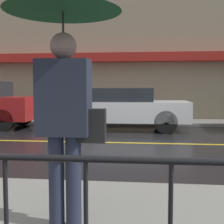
% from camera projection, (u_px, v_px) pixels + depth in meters
% --- Properties ---
extents(ground_plane, '(80.00, 80.00, 0.00)m').
position_uv_depth(ground_plane, '(134.00, 143.00, 7.78)').
color(ground_plane, black).
extents(sidewalk_far, '(28.00, 1.69, 0.10)m').
position_uv_depth(sidewalk_far, '(138.00, 122.00, 12.15)').
color(sidewalk_far, gray).
rests_on(sidewalk_far, ground_plane).
extents(lane_marking, '(25.20, 0.12, 0.01)m').
position_uv_depth(lane_marking, '(134.00, 143.00, 7.78)').
color(lane_marking, gold).
rests_on(lane_marking, ground_plane).
extents(building_storefront, '(28.00, 0.85, 5.91)m').
position_uv_depth(building_storefront, '(139.00, 50.00, 12.88)').
color(building_storefront, gray).
rests_on(building_storefront, ground_plane).
extents(railing_foreground, '(12.00, 0.04, 0.95)m').
position_uv_depth(railing_foreground, '(86.00, 224.00, 1.55)').
color(railing_foreground, black).
rests_on(railing_foreground, sidewalk_near).
extents(pedestrian, '(1.03, 1.03, 2.18)m').
position_uv_depth(pedestrian, '(64.00, 41.00, 2.74)').
color(pedestrian, '#23283D').
rests_on(pedestrian, sidewalk_near).
extents(car_white, '(4.09, 1.77, 1.37)m').
position_uv_depth(car_white, '(124.00, 108.00, 10.23)').
color(car_white, silver).
rests_on(car_white, ground_plane).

